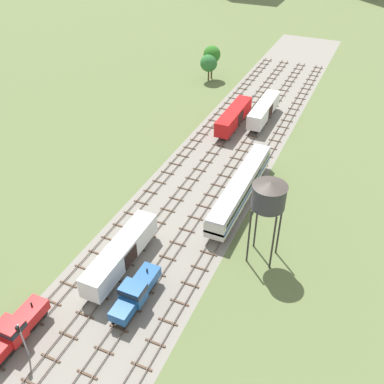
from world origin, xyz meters
TOP-DOWN VIEW (x-y plane):
  - ground_plane at (0.00, 56.00)m, footprint 480.00×480.00m
  - ballast_bed at (0.00, 56.00)m, footprint 17.57×176.00m
  - track_far_left at (-6.78, 57.00)m, footprint 2.40×126.00m
  - track_left at (-2.26, 57.00)m, footprint 2.40×126.00m
  - track_centre_left at (2.26, 57.00)m, footprint 2.40×126.00m
  - track_centre at (6.78, 57.00)m, footprint 2.40×126.00m
  - shunter_loco_far_left_nearest at (-6.78, 22.82)m, footprint 2.74×8.46m
  - shunter_loco_centre_left_near at (2.26, 32.35)m, footprint 2.74×8.46m
  - freight_boxcar_left_mid at (-2.25, 36.75)m, footprint 2.87×14.00m
  - passenger_coach_centre_midfar at (6.78, 56.11)m, footprint 2.96×22.00m
  - freight_boxcar_left_far at (-2.25, 78.46)m, footprint 2.87×14.00m
  - freight_boxcar_centre_left_farther at (2.27, 83.65)m, footprint 2.87×14.00m
  - water_tower at (13.31, 45.77)m, footprint 4.26×4.26m
  - signal_post_nearest at (-4.52, 21.78)m, footprint 0.28×0.47m
  - lineside_tree_0 at (-15.84, 98.72)m, footprint 4.08×4.08m
  - lineside_tree_1 at (-15.84, 100.63)m, footprint 4.08×4.08m

SIDE VIEW (x-z plane):
  - ground_plane at x=0.00m, z-range 0.00..0.00m
  - ballast_bed at x=0.00m, z-range 0.00..0.01m
  - track_far_left at x=-6.78m, z-range -0.01..0.28m
  - track_left at x=-2.26m, z-range -0.01..0.28m
  - track_centre_left at x=2.26m, z-range -0.01..0.28m
  - track_centre at x=6.78m, z-range -0.01..0.28m
  - shunter_loco_far_left_nearest at x=-6.78m, z-range 0.46..3.56m
  - shunter_loco_centre_left_near at x=2.26m, z-range 0.46..3.56m
  - freight_boxcar_left_mid at x=-2.25m, z-range 0.65..4.25m
  - freight_boxcar_left_far at x=-2.25m, z-range 0.65..4.25m
  - freight_boxcar_centre_left_farther at x=2.27m, z-range 0.65..4.25m
  - passenger_coach_centre_midfar at x=6.78m, z-range 0.71..4.51m
  - signal_post_nearest at x=-4.52m, z-range 0.71..5.83m
  - lineside_tree_0 at x=-15.84m, z-range 1.20..7.72m
  - lineside_tree_1 at x=-15.84m, z-range 1.92..9.90m
  - water_tower at x=13.31m, z-range 3.98..15.83m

